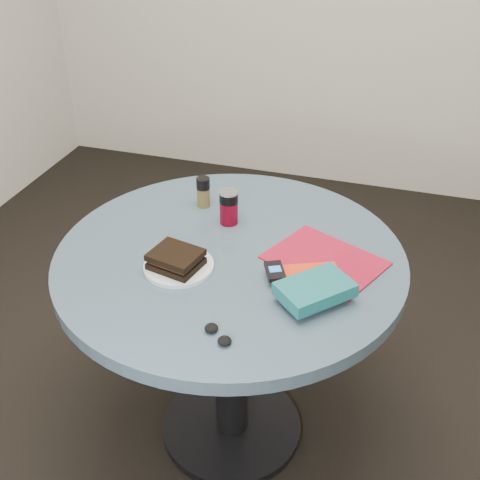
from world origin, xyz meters
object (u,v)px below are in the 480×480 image
(table, at_px, (230,298))
(headphones, at_px, (218,334))
(mp3_player, at_px, (275,271))
(plate, at_px, (179,266))
(soda_can, at_px, (229,207))
(pepper_grinder, at_px, (203,192))
(magazine, at_px, (325,260))
(sandwich, at_px, (176,259))
(red_book, at_px, (307,279))
(novel, at_px, (315,290))

(table, xyz_separation_m, headphones, (0.08, -0.34, 0.17))
(mp3_player, bearing_deg, plate, -174.31)
(soda_can, xyz_separation_m, pepper_grinder, (-0.11, 0.08, -0.00))
(soda_can, height_order, mp3_player, soda_can)
(magazine, height_order, mp3_player, mp3_player)
(table, height_order, sandwich, sandwich)
(sandwich, height_order, pepper_grinder, pepper_grinder)
(pepper_grinder, distance_m, red_book, 0.51)
(table, xyz_separation_m, magazine, (0.27, 0.04, 0.17))
(plate, bearing_deg, novel, -5.20)
(pepper_grinder, relative_size, novel, 0.54)
(table, height_order, plate, plate)
(novel, distance_m, mp3_player, 0.13)
(table, xyz_separation_m, red_book, (0.24, -0.07, 0.18))
(table, relative_size, novel, 5.45)
(table, height_order, pepper_grinder, pepper_grinder)
(pepper_grinder, relative_size, red_book, 0.55)
(novel, bearing_deg, headphones, 179.30)
(table, xyz_separation_m, soda_can, (-0.05, 0.16, 0.22))
(novel, height_order, mp3_player, novel)
(novel, bearing_deg, red_book, 68.57)
(soda_can, relative_size, novel, 0.59)
(headphones, bearing_deg, soda_can, 105.09)
(magazine, bearing_deg, mp3_player, -107.85)
(plate, distance_m, red_book, 0.35)
(sandwich, xyz_separation_m, magazine, (0.38, 0.16, -0.03))
(novel, bearing_deg, pepper_grinder, 91.90)
(red_book, xyz_separation_m, novel, (0.03, -0.07, 0.03))
(pepper_grinder, bearing_deg, headphones, -67.01)
(soda_can, xyz_separation_m, novel, (0.33, -0.30, -0.02))
(magazine, distance_m, novel, 0.19)
(soda_can, xyz_separation_m, red_book, (0.29, -0.23, -0.04))
(mp3_player, bearing_deg, headphones, -105.31)
(sandwich, distance_m, magazine, 0.41)
(table, height_order, magazine, magazine)
(mp3_player, bearing_deg, novel, -27.29)
(plate, relative_size, magazine, 0.65)
(novel, bearing_deg, soda_can, 89.95)
(novel, xyz_separation_m, mp3_player, (-0.12, 0.06, -0.01))
(plate, distance_m, headphones, 0.30)
(magazine, relative_size, headphones, 3.29)
(mp3_player, bearing_deg, magazine, 47.62)
(magazine, relative_size, mp3_player, 3.20)
(sandwich, relative_size, headphones, 1.65)
(sandwich, bearing_deg, mp3_player, 7.65)
(mp3_player, bearing_deg, pepper_grinder, 134.88)
(pepper_grinder, distance_m, mp3_player, 0.45)
(sandwich, xyz_separation_m, soda_can, (0.06, 0.28, 0.02))
(red_book, relative_size, headphones, 1.99)
(plate, height_order, novel, novel)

